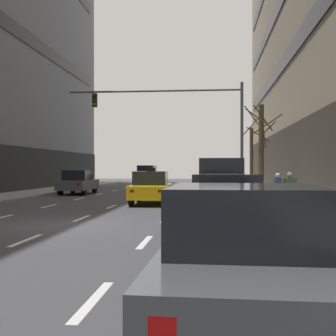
# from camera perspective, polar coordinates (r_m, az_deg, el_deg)

# --- Properties ---
(ground_plane) EXTENTS (120.00, 120.00, 0.00)m
(ground_plane) POSITION_cam_1_polar(r_m,az_deg,el_deg) (15.12, -12.97, -7.06)
(ground_plane) COLOR #424247
(sidewalk_right) EXTENTS (3.39, 80.00, 0.14)m
(sidewalk_right) POSITION_cam_1_polar(r_m,az_deg,el_deg) (14.69, 17.85, -7.00)
(sidewalk_right) COLOR gray
(sidewalk_right) RESTS_ON ground
(lane_stripe_l1_s4) EXTENTS (0.16, 2.00, 0.01)m
(lane_stripe_l1_s4) POSITION_cam_1_polar(r_m,az_deg,el_deg) (18.13, -20.28, -5.86)
(lane_stripe_l1_s4) COLOR silver
(lane_stripe_l1_s4) RESTS_ON ground
(lane_stripe_l1_s5) EXTENTS (0.16, 2.00, 0.01)m
(lane_stripe_l1_s5) POSITION_cam_1_polar(r_m,az_deg,el_deg) (22.71, -14.78, -4.66)
(lane_stripe_l1_s5) COLOR silver
(lane_stripe_l1_s5) RESTS_ON ground
(lane_stripe_l1_s6) EXTENTS (0.16, 2.00, 0.01)m
(lane_stripe_l1_s6) POSITION_cam_1_polar(r_m,az_deg,el_deg) (27.45, -11.15, -3.84)
(lane_stripe_l1_s6) COLOR silver
(lane_stripe_l1_s6) RESTS_ON ground
(lane_stripe_l1_s7) EXTENTS (0.16, 2.00, 0.01)m
(lane_stripe_l1_s7) POSITION_cam_1_polar(r_m,az_deg,el_deg) (32.26, -8.60, -3.25)
(lane_stripe_l1_s7) COLOR silver
(lane_stripe_l1_s7) RESTS_ON ground
(lane_stripe_l1_s8) EXTENTS (0.16, 2.00, 0.01)m
(lane_stripe_l1_s8) POSITION_cam_1_polar(r_m,az_deg,el_deg) (37.12, -6.72, -2.81)
(lane_stripe_l1_s8) COLOR silver
(lane_stripe_l1_s8) RESTS_ON ground
(lane_stripe_l1_s9) EXTENTS (0.16, 2.00, 0.01)m
(lane_stripe_l1_s9) POSITION_cam_1_polar(r_m,az_deg,el_deg) (42.02, -5.28, -2.47)
(lane_stripe_l1_s9) COLOR silver
(lane_stripe_l1_s9) RESTS_ON ground
(lane_stripe_l1_s10) EXTENTS (0.16, 2.00, 0.01)m
(lane_stripe_l1_s10) POSITION_cam_1_polar(r_m,az_deg,el_deg) (46.93, -4.14, -2.21)
(lane_stripe_l1_s10) COLOR silver
(lane_stripe_l1_s10) RESTS_ON ground
(lane_stripe_l2_s3) EXTENTS (0.16, 2.00, 0.01)m
(lane_stripe_l2_s3) POSITION_cam_1_polar(r_m,az_deg,el_deg) (12.34, -17.43, -8.66)
(lane_stripe_l2_s3) COLOR silver
(lane_stripe_l2_s3) RESTS_ON ground
(lane_stripe_l2_s4) EXTENTS (0.16, 2.00, 0.01)m
(lane_stripe_l2_s4) POSITION_cam_1_polar(r_m,az_deg,el_deg) (17.02, -10.82, -6.24)
(lane_stripe_l2_s4) COLOR silver
(lane_stripe_l2_s4) RESTS_ON ground
(lane_stripe_l2_s5) EXTENTS (0.16, 2.00, 0.01)m
(lane_stripe_l2_s5) POSITION_cam_1_polar(r_m,az_deg,el_deg) (21.84, -7.12, -4.84)
(lane_stripe_l2_s5) COLOR silver
(lane_stripe_l2_s5) RESTS_ON ground
(lane_stripe_l2_s6) EXTENTS (0.16, 2.00, 0.01)m
(lane_stripe_l2_s6) POSITION_cam_1_polar(r_m,az_deg,el_deg) (26.73, -4.78, -3.94)
(lane_stripe_l2_s6) COLOR silver
(lane_stripe_l2_s6) RESTS_ON ground
(lane_stripe_l2_s7) EXTENTS (0.16, 2.00, 0.01)m
(lane_stripe_l2_s7) POSITION_cam_1_polar(r_m,az_deg,el_deg) (31.65, -3.16, -3.31)
(lane_stripe_l2_s7) COLOR silver
(lane_stripe_l2_s7) RESTS_ON ground
(lane_stripe_l2_s8) EXTENTS (0.16, 2.00, 0.01)m
(lane_stripe_l2_s8) POSITION_cam_1_polar(r_m,az_deg,el_deg) (36.59, -1.98, -2.85)
(lane_stripe_l2_s8) COLOR silver
(lane_stripe_l2_s8) RESTS_ON ground
(lane_stripe_l2_s9) EXTENTS (0.16, 2.00, 0.01)m
(lane_stripe_l2_s9) POSITION_cam_1_polar(r_m,az_deg,el_deg) (41.55, -1.09, -2.50)
(lane_stripe_l2_s9) COLOR silver
(lane_stripe_l2_s9) RESTS_ON ground
(lane_stripe_l2_s10) EXTENTS (0.16, 2.00, 0.01)m
(lane_stripe_l2_s10) POSITION_cam_1_polar(r_m,az_deg,el_deg) (46.52, -0.38, -2.23)
(lane_stripe_l2_s10) COLOR silver
(lane_stripe_l2_s10) RESTS_ON ground
(lane_stripe_l3_s2) EXTENTS (0.16, 2.00, 0.01)m
(lane_stripe_l3_s2) POSITION_cam_1_polar(r_m,az_deg,el_deg) (6.72, -9.43, -16.12)
(lane_stripe_l3_s2) COLOR silver
(lane_stripe_l3_s2) RESTS_ON ground
(lane_stripe_l3_s3) EXTENTS (0.16, 2.00, 0.01)m
(lane_stripe_l3_s3) POSITION_cam_1_polar(r_m,az_deg,el_deg) (11.51, -2.92, -9.29)
(lane_stripe_l3_s3) COLOR silver
(lane_stripe_l3_s3) RESTS_ON ground
(lane_stripe_l3_s4) EXTENTS (0.16, 2.00, 0.01)m
(lane_stripe_l3_s4) POSITION_cam_1_polar(r_m,az_deg,el_deg) (16.43, -0.36, -6.47)
(lane_stripe_l3_s4) COLOR silver
(lane_stripe_l3_s4) RESTS_ON ground
(lane_stripe_l3_s5) EXTENTS (0.16, 2.00, 0.01)m
(lane_stripe_l3_s5) POSITION_cam_1_polar(r_m,az_deg,el_deg) (21.38, 1.01, -4.95)
(lane_stripe_l3_s5) COLOR silver
(lane_stripe_l3_s5) RESTS_ON ground
(lane_stripe_l3_s6) EXTENTS (0.16, 2.00, 0.01)m
(lane_stripe_l3_s6) POSITION_cam_1_polar(r_m,az_deg,el_deg) (26.36, 1.86, -4.00)
(lane_stripe_l3_s6) COLOR silver
(lane_stripe_l3_s6) RESTS_ON ground
(lane_stripe_l3_s7) EXTENTS (0.16, 2.00, 0.01)m
(lane_stripe_l3_s7) POSITION_cam_1_polar(r_m,az_deg,el_deg) (31.34, 2.44, -3.35)
(lane_stripe_l3_s7) COLOR silver
(lane_stripe_l3_s7) RESTS_ON ground
(lane_stripe_l3_s8) EXTENTS (0.16, 2.00, 0.01)m
(lane_stripe_l3_s8) POSITION_cam_1_polar(r_m,az_deg,el_deg) (36.32, 2.86, -2.88)
(lane_stripe_l3_s8) COLOR silver
(lane_stripe_l3_s8) RESTS_ON ground
(lane_stripe_l3_s9) EXTENTS (0.16, 2.00, 0.01)m
(lane_stripe_l3_s9) POSITION_cam_1_polar(r_m,az_deg,el_deg) (41.31, 3.18, -2.52)
(lane_stripe_l3_s9) COLOR silver
(lane_stripe_l3_s9) RESTS_ON ground
(lane_stripe_l3_s10) EXTENTS (0.16, 2.00, 0.01)m
(lane_stripe_l3_s10) POSITION_cam_1_polar(r_m,az_deg,el_deg) (46.30, 3.43, -2.24)
(lane_stripe_l3_s10) COLOR silver
(lane_stripe_l3_s10) RESTS_ON ground
(car_driving_0) EXTENTS (1.84, 4.29, 2.07)m
(car_driving_0) POSITION_cam_1_polar(r_m,az_deg,el_deg) (44.14, -2.66, -1.02)
(car_driving_0) COLOR black
(car_driving_0) RESTS_ON ground
(car_driving_1) EXTENTS (1.89, 4.48, 1.68)m
(car_driving_1) POSITION_cam_1_polar(r_m,az_deg,el_deg) (32.29, -11.27, -1.79)
(car_driving_1) COLOR black
(car_driving_1) RESTS_ON ground
(taxi_driving_2) EXTENTS (1.99, 4.52, 1.86)m
(taxi_driving_2) POSITION_cam_1_polar(r_m,az_deg,el_deg) (23.15, -2.15, -2.52)
(taxi_driving_2) COLOR black
(taxi_driving_2) RESTS_ON ground
(car_parked_0) EXTENTS (2.00, 4.51, 1.67)m
(car_parked_0) POSITION_cam_1_polar(r_m,az_deg,el_deg) (5.39, 9.57, -11.21)
(car_parked_0) COLOR black
(car_parked_0) RESTS_ON ground
(car_parked_1) EXTENTS (1.93, 4.56, 1.71)m
(car_parked_1) POSITION_cam_1_polar(r_m,az_deg,el_deg) (11.81, 7.32, -4.96)
(car_parked_1) COLOR black
(car_parked_1) RESTS_ON ground
(car_parked_2) EXTENTS (1.94, 4.61, 2.23)m
(car_parked_2) POSITION_cam_1_polar(r_m,az_deg,el_deg) (18.23, 6.67, -2.34)
(car_parked_2) COLOR black
(car_parked_2) RESTS_ON ground
(traffic_signal_0) EXTENTS (10.73, 0.35, 6.88)m
(traffic_signal_0) POSITION_cam_1_polar(r_m,az_deg,el_deg) (27.73, 2.50, 6.53)
(traffic_signal_0) COLOR #4C4C51
(traffic_signal_0) RESTS_ON sidewalk_right
(street_tree_2) EXTENTS (1.93, 1.95, 5.35)m
(street_tree_2) POSITION_cam_1_polar(r_m,az_deg,el_deg) (32.06, 10.58, 1.42)
(street_tree_2) COLOR #4C3823
(street_tree_2) RESTS_ON sidewalk_right
(street_tree_3) EXTENTS (2.21, 2.21, 5.26)m
(street_tree_3) POSITION_cam_1_polar(r_m,az_deg,el_deg) (25.88, 11.67, 2.38)
(street_tree_3) COLOR #4C3823
(street_tree_3) RESTS_ON sidewalk_right
(pedestrian_0) EXTENTS (0.27, 0.52, 1.50)m
(pedestrian_0) POSITION_cam_1_polar(r_m,az_deg,el_deg) (19.56, 13.63, -2.51)
(pedestrian_0) COLOR brown
(pedestrian_0) RESTS_ON sidewalk_right
(pedestrian_1) EXTENTS (0.53, 0.25, 1.57)m
(pedestrian_1) POSITION_cam_1_polar(r_m,az_deg,el_deg) (16.72, 15.06, -2.80)
(pedestrian_1) COLOR brown
(pedestrian_1) RESTS_ON sidewalk_right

